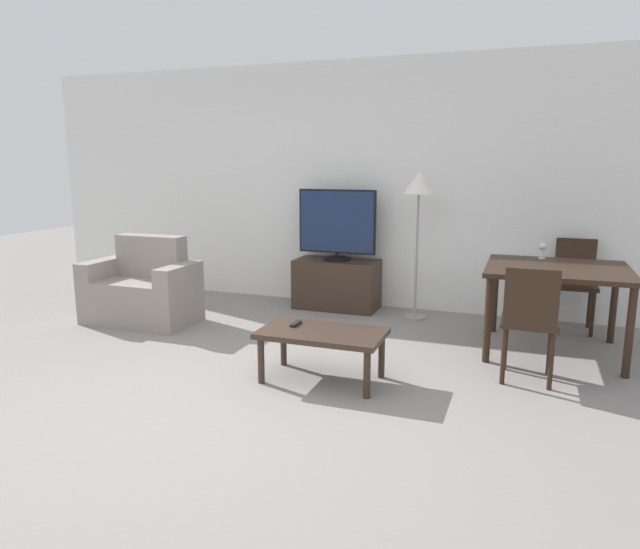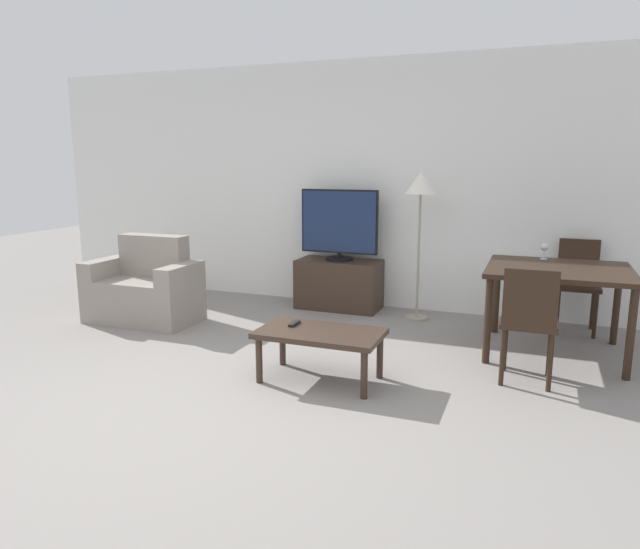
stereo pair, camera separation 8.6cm
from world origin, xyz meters
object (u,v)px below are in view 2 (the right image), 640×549
Objects in this scene: dining_chair_far at (577,280)px; remote_primary at (294,324)px; dining_chair_near at (529,318)px; tv_stand at (339,284)px; coffee_table at (320,337)px; floor_lamp at (421,193)px; wine_glass_left at (544,248)px; dining_table at (558,278)px; armchair at (145,290)px; tv at (339,225)px.

remote_primary is (-2.07, -2.04, -0.10)m from dining_chair_far.
tv_stand is at bearing 141.39° from dining_chair_near.
coffee_table is 0.26m from remote_primary.
coffee_table is 1.04× the size of dining_chair_near.
wine_glass_left is (1.19, -0.26, -0.45)m from floor_lamp.
dining_table is 7.62× the size of remote_primary.
remote_primary is (2.03, -0.81, 0.08)m from armchair.
tv_stand is 2.21m from wine_glass_left.
tv is at bearing -90.00° from tv_stand.
wine_glass_left is at bearing -12.50° from floor_lamp.
tv reaches higher than dining_chair_near.
dining_chair_far reaches higher than remote_primary.
tv is 2.45m from dining_chair_far.
floor_lamp is (2.59, 1.07, 0.98)m from armchair.
floor_lamp is at bearing 126.89° from dining_chair_near.
armchair is 2.19m from remote_primary.
armchair is at bearing -168.00° from wine_glass_left.
coffee_table is at bearing -74.42° from tv_stand.
coffee_table is (2.27, -0.89, 0.02)m from armchair.
remote_primary is (-1.67, -0.40, -0.10)m from dining_chair_near.
coffee_table is (0.58, -2.08, -0.60)m from tv.
dining_table reaches higher than tv_stand.
dining_chair_near reaches higher than armchair.
dining_table is at bearing -103.70° from dining_chair_far.
remote_primary reaches higher than coffee_table.
wine_glass_left reaches higher than armchair.
dining_table reaches higher than remote_primary.
dining_table reaches higher than coffee_table.
floor_lamp is (0.91, -0.13, 0.37)m from tv.
armchair is at bearing 173.65° from dining_chair_near.
coffee_table is at bearing -161.64° from dining_chair_near.
dining_chair_near is at bearing 18.36° from coffee_table.
dining_chair_near is (3.70, -0.41, 0.18)m from armchair.
remote_primary is at bearing 162.98° from coffee_table.
remote_primary is at bearing -21.90° from armchair.
dining_table is at bearing 76.30° from dining_chair_near.
floor_lamp is at bearing -8.21° from tv_stand.
dining_chair_far is 1.72m from floor_lamp.
dining_chair_near is 1.72m from remote_primary.
tv is 0.95× the size of coffee_table.
armchair is 2.43m from coffee_table.
coffee_table is at bearing -99.40° from floor_lamp.
remote_primary is (-0.24, 0.07, 0.06)m from coffee_table.
floor_lamp is at bearing 73.34° from remote_primary.
dining_chair_near is 1.00× the size of dining_chair_far.
remote_primary is at bearing -137.28° from wine_glass_left.
dining_table is 0.75× the size of floor_lamp.
dining_chair_near is 1.27m from wine_glass_left.
coffee_table is at bearing -74.40° from tv.
tv is at bearing 171.94° from floor_lamp.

